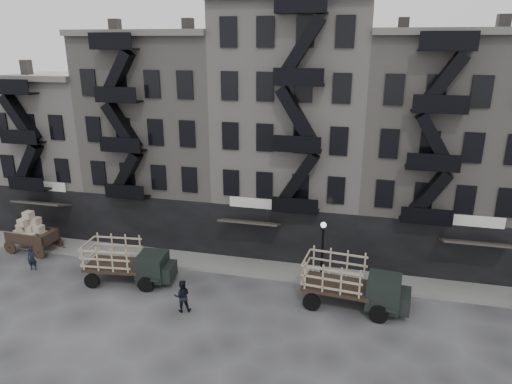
% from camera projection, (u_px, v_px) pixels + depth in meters
% --- Properties ---
extents(ground, '(140.00, 140.00, 0.00)m').
position_uv_depth(ground, '(265.00, 300.00, 27.15)').
color(ground, '#38383A').
rests_on(ground, ground).
extents(sidewalk, '(55.00, 2.50, 0.15)m').
position_uv_depth(sidewalk, '(278.00, 270.00, 30.58)').
color(sidewalk, slate).
rests_on(sidewalk, ground).
extents(building_west, '(10.00, 11.35, 13.20)m').
position_uv_depth(building_west, '(62.00, 148.00, 38.80)').
color(building_west, '#A39D96').
rests_on(building_west, ground).
extents(building_midwest, '(10.00, 11.35, 16.20)m').
position_uv_depth(building_midwest, '(170.00, 136.00, 36.09)').
color(building_midwest, gray).
rests_on(building_midwest, ground).
extents(building_center, '(10.00, 11.35, 18.20)m').
position_uv_depth(building_center, '(295.00, 129.00, 33.53)').
color(building_center, '#A39D96').
rests_on(building_center, ground).
extents(building_mideast, '(10.00, 11.35, 16.20)m').
position_uv_depth(building_mideast, '(437.00, 150.00, 31.61)').
color(building_mideast, gray).
rests_on(building_mideast, ground).
extents(lamp_post, '(0.36, 0.36, 4.28)m').
position_uv_depth(lamp_post, '(323.00, 245.00, 28.00)').
color(lamp_post, black).
rests_on(lamp_post, ground).
extents(wagon, '(3.70, 2.18, 3.02)m').
position_uv_depth(wagon, '(30.00, 229.00, 33.05)').
color(wagon, black).
rests_on(wagon, ground).
extents(stake_truck_west, '(5.76, 2.79, 2.80)m').
position_uv_depth(stake_truck_west, '(127.00, 259.00, 28.79)').
color(stake_truck_west, black).
rests_on(stake_truck_west, ground).
extents(stake_truck_east, '(6.14, 2.96, 2.99)m').
position_uv_depth(stake_truck_east, '(353.00, 280.00, 26.00)').
color(stake_truck_east, black).
rests_on(stake_truck_east, ground).
extents(pedestrian_west, '(0.68, 0.54, 1.62)m').
position_uv_depth(pedestrian_west, '(32.00, 259.00, 30.55)').
color(pedestrian_west, black).
rests_on(pedestrian_west, ground).
extents(pedestrian_mid, '(1.13, 1.01, 1.92)m').
position_uv_depth(pedestrian_mid, '(182.00, 296.00, 25.81)').
color(pedestrian_mid, black).
rests_on(pedestrian_mid, ground).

